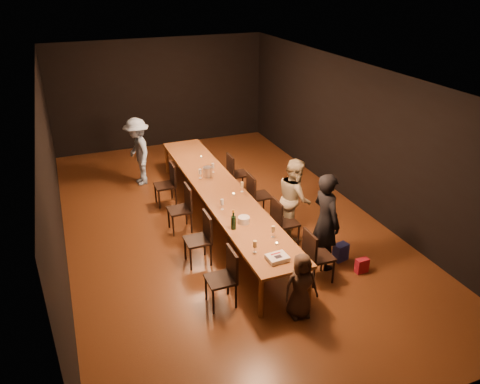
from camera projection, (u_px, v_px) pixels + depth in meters
name	position (u px, v px, depth m)	size (l,w,h in m)	color
ground	(221.00, 222.00, 9.53)	(10.00, 10.00, 0.00)	#452211
room_shell	(219.00, 124.00, 8.62)	(6.04, 10.04, 3.02)	black
table	(220.00, 191.00, 9.22)	(0.90, 6.00, 0.75)	brown
chair_right_0	(319.00, 256.00, 7.60)	(0.42, 0.42, 0.93)	black
chair_right_1	(286.00, 222.00, 8.60)	(0.42, 0.42, 0.93)	black
chair_right_2	(260.00, 195.00, 9.61)	(0.42, 0.42, 0.93)	black
chair_right_3	(238.00, 173.00, 10.61)	(0.42, 0.42, 0.93)	black
chair_left_0	(221.00, 279.00, 7.03)	(0.42, 0.42, 0.93)	black
chair_left_1	(197.00, 240.00, 8.04)	(0.42, 0.42, 0.93)	black
chair_left_2	(179.00, 209.00, 9.04)	(0.42, 0.42, 0.93)	black
chair_left_3	(165.00, 185.00, 10.05)	(0.42, 0.42, 0.93)	black
woman_birthday	(326.00, 221.00, 7.82)	(0.63, 0.41, 1.72)	black
woman_tan	(294.00, 198.00, 8.79)	(0.76, 0.59, 1.56)	beige
man_blue	(138.00, 152.00, 10.90)	(1.04, 0.60, 1.61)	#89ABD4
child	(301.00, 286.00, 6.78)	(0.51, 0.33, 1.05)	#3C2C21
gift_bag_red	(362.00, 266.00, 7.92)	(0.22, 0.12, 0.26)	#B61B31
gift_bag_blue	(341.00, 252.00, 8.25)	(0.25, 0.17, 0.32)	#24339F
birthday_cake	(277.00, 258.00, 6.97)	(0.33, 0.27, 0.07)	white
plate_stack	(244.00, 220.00, 7.97)	(0.20, 0.20, 0.11)	white
champagne_bottle	(233.00, 219.00, 7.73)	(0.08, 0.08, 0.36)	black
ice_bucket	(208.00, 172.00, 9.71)	(0.19, 0.19, 0.21)	silver
wineglass_0	(255.00, 247.00, 7.12)	(0.06, 0.06, 0.21)	beige
wineglass_1	(273.00, 232.00, 7.52)	(0.06, 0.06, 0.21)	beige
wineglass_2	(222.00, 204.00, 8.38)	(0.06, 0.06, 0.21)	silver
wineglass_3	(242.00, 187.00, 9.05)	(0.06, 0.06, 0.21)	beige
wineglass_4	(200.00, 174.00, 9.62)	(0.06, 0.06, 0.21)	silver
wineglass_5	(213.00, 168.00, 9.90)	(0.06, 0.06, 0.21)	silver
tealight_near	(277.00, 244.00, 7.36)	(0.05, 0.05, 0.03)	#B2B7B2
tealight_mid	(234.00, 194.00, 8.96)	(0.05, 0.05, 0.03)	#B2B7B2
tealight_far	(201.00, 157.00, 10.70)	(0.05, 0.05, 0.03)	#B2B7B2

